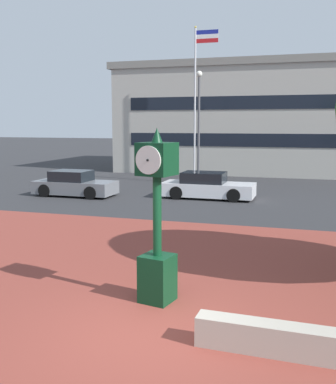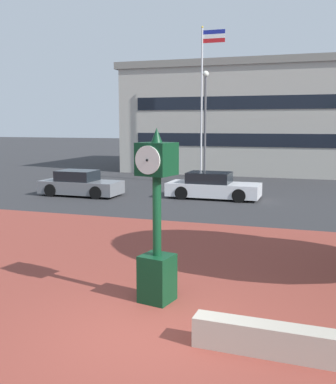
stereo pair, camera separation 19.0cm
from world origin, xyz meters
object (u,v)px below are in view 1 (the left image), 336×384
Objects in this scene: flagpole_primary at (197,93)px; street_clock at (157,224)px; car_street_near at (207,187)px; civic_building at (324,118)px; street_lamp_post at (199,116)px; car_street_mid at (74,185)px.

street_clock is at bearing -78.50° from flagpole_primary.
car_street_near is 10.14m from flagpole_primary.
street_clock is 0.36× the size of flagpole_primary.
street_clock is 0.12× the size of civic_building.
car_street_near is (-1.85, 13.38, -1.05)m from street_clock.
street_clock is 22.56m from flagpole_primary.
flagpole_primary is 0.32× the size of civic_building.
flagpole_primary is 3.84m from street_lamp_post.
street_lamp_post is at bearing -74.36° from flagpole_primary.
car_street_mid is at bearing -112.87° from flagpole_primary.
civic_building is at bearing 44.33° from flagpole_primary.
car_street_mid is 0.62× the size of street_lamp_post.
car_street_near is 0.15× the size of civic_building.
street_clock is 30.20m from civic_building.
car_street_near is 6.33m from street_lamp_post.
street_lamp_post is (4.99, 6.23, 3.52)m from car_street_mid.
flagpole_primary is at bearing 105.64° from street_lamp_post.
car_street_mid is (-8.47, 12.16, -1.05)m from street_clock.
flagpole_primary is at bearing -135.67° from civic_building.
street_clock is at bearing 35.57° from car_street_mid.
street_lamp_post reaches higher than car_street_mid.
flagpole_primary is at bearing 113.21° from street_clock.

